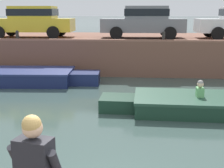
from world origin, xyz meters
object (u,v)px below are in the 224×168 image
object	(u,v)px
car_leftmost_yellow	(32,20)
mooring_bollard_west	(17,35)
motorboat_passing	(218,105)
car_left_inner_grey	(144,21)
boat_moored_west_navy	(8,76)
mooring_bollard_mid	(164,36)

from	to	relation	value
car_leftmost_yellow	mooring_bollard_west	size ratio (longest dim) A/B	9.75
motorboat_passing	car_left_inner_grey	xyz separation A→B (m)	(-2.06, 6.74, 2.20)
motorboat_passing	mooring_bollard_west	world-z (taller)	mooring_bollard_west
motorboat_passing	car_left_inner_grey	size ratio (longest dim) A/B	1.60
car_left_inner_grey	mooring_bollard_west	distance (m)	6.02
motorboat_passing	car_leftmost_yellow	bearing A→B (deg)	138.72
boat_moored_west_navy	mooring_bollard_mid	distance (m)	6.84
boat_moored_west_navy	motorboat_passing	distance (m)	8.30
boat_moored_west_navy	motorboat_passing	world-z (taller)	motorboat_passing
mooring_bollard_west	mooring_bollard_mid	xyz separation A→B (m)	(6.61, 0.00, 0.00)
car_leftmost_yellow	mooring_bollard_mid	distance (m)	6.70
mooring_bollard_mid	motorboat_passing	bearing A→B (deg)	-76.52
boat_moored_west_navy	car_leftmost_yellow	bearing A→B (deg)	90.82
mooring_bollard_mid	car_left_inner_grey	bearing A→B (deg)	116.94
car_leftmost_yellow	car_left_inner_grey	xyz separation A→B (m)	(5.61, -0.00, -0.00)
car_leftmost_yellow	car_left_inner_grey	distance (m)	5.61
car_left_inner_grey	mooring_bollard_west	bearing A→B (deg)	-163.78
motorboat_passing	car_leftmost_yellow	size ratio (longest dim) A/B	1.50
boat_moored_west_navy	car_leftmost_yellow	xyz separation A→B (m)	(-0.05, 3.48, 2.17)
motorboat_passing	boat_moored_west_navy	bearing A→B (deg)	156.84
boat_moored_west_navy	mooring_bollard_west	distance (m)	2.39
mooring_bollard_west	mooring_bollard_mid	size ratio (longest dim) A/B	1.00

